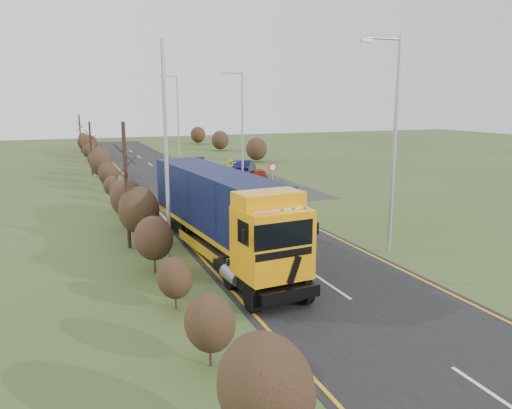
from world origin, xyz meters
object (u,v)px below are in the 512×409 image
at_px(lorry, 222,209).
at_px(streetlight_near, 392,137).
at_px(car_blue_sedan, 244,168).
at_px(car_red_hatchback, 258,175).
at_px(speed_sign, 273,172).

xyz_separation_m(lorry, streetlight_near, (7.30, -2.39, 3.18)).
bearing_deg(car_blue_sedan, streetlight_near, 115.10).
height_order(car_red_hatchback, car_blue_sedan, car_blue_sedan).
xyz_separation_m(car_blue_sedan, streetlight_near, (-2.25, -25.42, 4.65)).
bearing_deg(speed_sign, streetlight_near, -93.16).
relative_size(streetlight_near, speed_sign, 4.02).
height_order(lorry, speed_sign, lorry).
xyz_separation_m(car_red_hatchback, speed_sign, (-1.28, -6.11, 1.12)).
xyz_separation_m(lorry, car_blue_sedan, (9.55, 23.03, -1.47)).
bearing_deg(streetlight_near, speed_sign, 86.84).
height_order(lorry, car_red_hatchback, lorry).
relative_size(lorry, streetlight_near, 1.45).
relative_size(car_blue_sedan, streetlight_near, 0.47).
height_order(streetlight_near, speed_sign, streetlight_near).
bearing_deg(car_blue_sedan, car_red_hatchback, 118.47).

